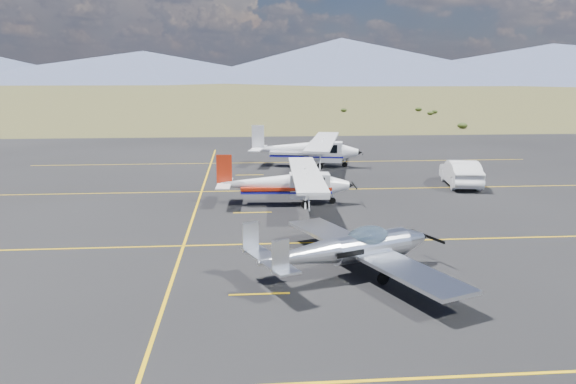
# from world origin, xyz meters

# --- Properties ---
(ground) EXTENTS (1600.00, 1600.00, 0.00)m
(ground) POSITION_xyz_m (0.00, 0.00, 0.00)
(ground) COLOR #383D1C
(ground) RESTS_ON ground
(apron) EXTENTS (72.00, 72.00, 0.02)m
(apron) POSITION_xyz_m (0.00, 7.00, 0.00)
(apron) COLOR black
(apron) RESTS_ON ground
(aircraft_low_wing) EXTENTS (7.07, 9.39, 2.08)m
(aircraft_low_wing) POSITION_xyz_m (0.31, -1.99, 1.00)
(aircraft_low_wing) COLOR silver
(aircraft_low_wing) RESTS_ON apron
(aircraft_cessna) EXTENTS (6.55, 10.94, 2.77)m
(aircraft_cessna) POSITION_xyz_m (-1.12, 9.26, 1.23)
(aircraft_cessna) COLOR white
(aircraft_cessna) RESTS_ON apron
(aircraft_plain) EXTENTS (7.95, 12.45, 3.15)m
(aircraft_plain) POSITION_xyz_m (1.48, 21.81, 1.40)
(aircraft_plain) COLOR white
(aircraft_plain) RESTS_ON apron
(sedan) EXTENTS (2.53, 5.31, 1.68)m
(sedan) POSITION_xyz_m (10.45, 13.57, 0.85)
(sedan) COLOR white
(sedan) RESTS_ON apron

